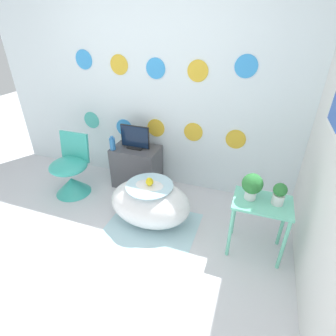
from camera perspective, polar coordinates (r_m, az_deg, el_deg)
name	(u,v)px	position (r m, az deg, el deg)	size (l,w,h in m)	color
ground_plane	(89,274)	(2.62, -16.91, -21.29)	(12.00, 12.00, 0.00)	silver
wall_back_dotted	(157,85)	(3.24, -2.34, 17.68)	(4.47, 0.05, 2.60)	white
rug	(150,229)	(2.91, -3.93, -13.19)	(0.97, 0.86, 0.01)	silver
bathtub	(150,203)	(2.86, -3.90, -7.55)	(0.89, 0.61, 0.49)	white
rubber_duck	(149,181)	(2.67, -4.07, -2.92)	(0.08, 0.09, 0.10)	yellow
chair	(71,175)	(3.53, -20.36, -1.39)	(0.46, 0.46, 0.77)	#38B2A3
tv_cabinet	(137,167)	(3.49, -6.79, 0.32)	(0.59, 0.39, 0.55)	#4C4C51
tv	(135,138)	(3.31, -7.20, 6.44)	(0.38, 0.12, 0.30)	black
vase	(112,144)	(3.34, -12.01, 5.21)	(0.07, 0.07, 0.18)	#2D72B7
side_table	(261,212)	(2.53, 19.53, -8.92)	(0.51, 0.36, 0.58)	#72D8B7
potted_plant_left	(252,185)	(2.39, 17.86, -3.54)	(0.18, 0.18, 0.25)	white
potted_plant_right	(279,193)	(2.42, 23.08, -5.12)	(0.12, 0.12, 0.20)	white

